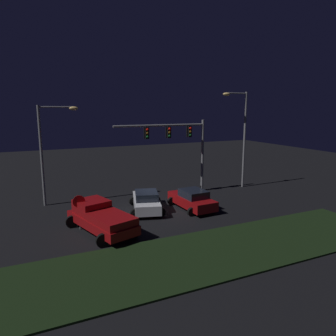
% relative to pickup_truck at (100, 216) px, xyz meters
% --- Properties ---
extents(ground_plane, '(80.00, 80.00, 0.00)m').
position_rel_pickup_truck_xyz_m(ground_plane, '(4.65, 2.78, -1.00)').
color(ground_plane, black).
extents(grass_median, '(23.01, 5.45, 0.10)m').
position_rel_pickup_truck_xyz_m(grass_median, '(4.65, -5.44, -0.95)').
color(grass_median, black).
rests_on(grass_median, ground_plane).
extents(pickup_truck, '(3.88, 5.75, 1.80)m').
position_rel_pickup_truck_xyz_m(pickup_truck, '(0.00, 0.00, 0.00)').
color(pickup_truck, maroon).
rests_on(pickup_truck, ground_plane).
extents(car_sedan, '(2.63, 4.48, 1.51)m').
position_rel_pickup_truck_xyz_m(car_sedan, '(7.36, 1.62, -0.26)').
color(car_sedan, maroon).
rests_on(car_sedan, ground_plane).
extents(car_sedan_far, '(3.26, 4.73, 1.51)m').
position_rel_pickup_truck_xyz_m(car_sedan_far, '(4.05, 2.65, -0.26)').
color(car_sedan_far, silver).
rests_on(car_sedan_far, ground_plane).
extents(traffic_signal_gantry, '(8.32, 0.56, 6.50)m').
position_rel_pickup_truck_xyz_m(traffic_signal_gantry, '(8.35, 5.95, 3.90)').
color(traffic_signal_gantry, slate).
rests_on(traffic_signal_gantry, ground_plane).
extents(street_lamp_left, '(3.02, 0.44, 7.76)m').
position_rel_pickup_truck_xyz_m(street_lamp_left, '(-2.07, 7.24, 3.95)').
color(street_lamp_left, slate).
rests_on(street_lamp_left, ground_plane).
extents(street_lamp_right, '(2.66, 0.44, 9.00)m').
position_rel_pickup_truck_xyz_m(street_lamp_right, '(14.67, 5.62, 4.60)').
color(street_lamp_right, slate).
rests_on(street_lamp_right, ground_plane).
extents(stop_sign, '(0.76, 0.08, 2.23)m').
position_rel_pickup_truck_xyz_m(stop_sign, '(-1.08, 0.86, 0.56)').
color(stop_sign, slate).
rests_on(stop_sign, ground_plane).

